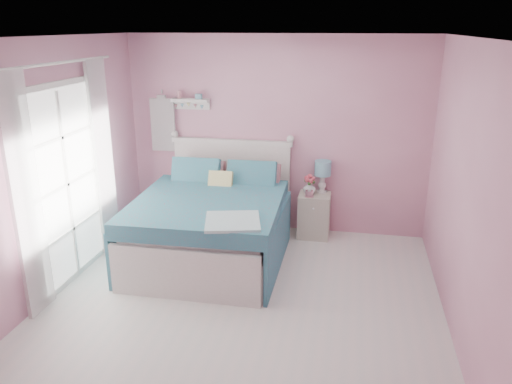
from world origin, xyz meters
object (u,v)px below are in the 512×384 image
(teacup, at_px, (309,194))
(table_lamp, at_px, (323,171))
(nightstand, at_px, (314,215))
(bed, at_px, (212,224))
(vase, at_px, (309,188))

(teacup, bearing_deg, table_lamp, 55.52)
(nightstand, distance_m, teacup, 0.36)
(nightstand, relative_size, table_lamp, 1.37)
(bed, relative_size, table_lamp, 5.03)
(nightstand, distance_m, table_lamp, 0.61)
(nightstand, distance_m, vase, 0.39)
(bed, distance_m, vase, 1.41)
(table_lamp, xyz_separation_m, vase, (-0.16, -0.10, -0.21))
(vase, height_order, teacup, vase)
(vase, bearing_deg, nightstand, -9.87)
(nightstand, height_order, table_lamp, table_lamp)
(bed, relative_size, vase, 12.73)
(bed, bearing_deg, nightstand, 34.52)
(table_lamp, bearing_deg, vase, -148.79)
(nightstand, bearing_deg, teacup, -121.53)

